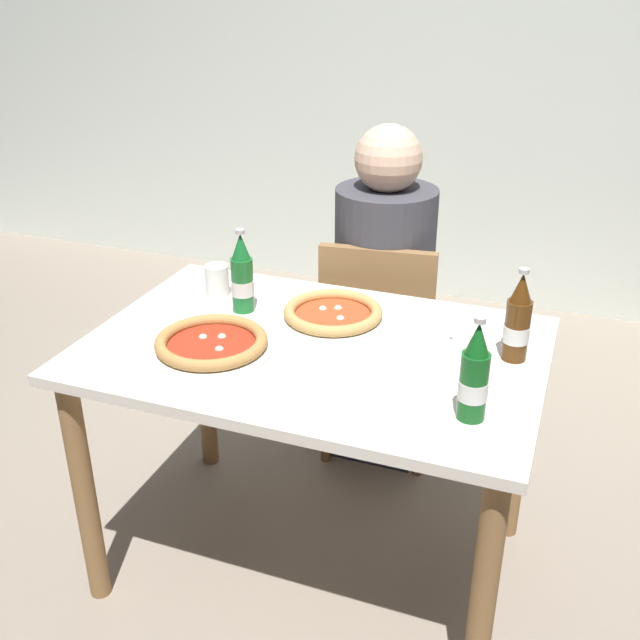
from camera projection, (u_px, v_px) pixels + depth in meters
name	position (u px, v px, depth m)	size (l,w,h in m)	color
ground_plane	(314.00, 559.00, 2.29)	(8.00, 8.00, 0.00)	gray
back_wall_tiled	(475.00, 46.00, 3.58)	(7.00, 0.10, 2.60)	silver
dining_table_main	(314.00, 382.00, 2.01)	(1.20, 0.80, 0.75)	silver
chair_behind_table	(380.00, 337.00, 2.59)	(0.44, 0.44, 0.85)	olive
diner_seated	(383.00, 305.00, 2.59)	(0.34, 0.34, 1.21)	#2D3342
pizza_margherita_near	(212.00, 344.00, 1.92)	(0.32, 0.32, 0.04)	white
pizza_marinara_far	(332.00, 314.00, 2.09)	(0.30, 0.30, 0.04)	white
beer_bottle_left	(474.00, 377.00, 1.61)	(0.07, 0.07, 0.25)	#14591E
beer_bottle_center	(518.00, 322.00, 1.85)	(0.07, 0.07, 0.25)	#512D0F
beer_bottle_right	(242.00, 277.00, 2.12)	(0.07, 0.07, 0.25)	#196B2D
napkin_with_cutlery	(443.00, 322.00, 2.08)	(0.19, 0.19, 0.01)	white
paper_cup	(217.00, 280.00, 2.24)	(0.07, 0.07, 0.10)	white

